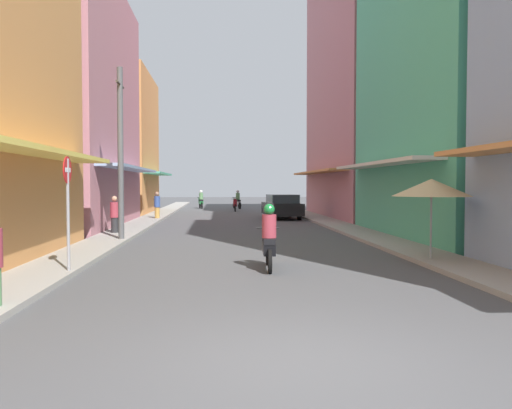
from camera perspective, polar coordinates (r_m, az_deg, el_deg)
ground_plane at (r=27.64m, az=-2.25°, el=-2.00°), size 113.86×113.86×0.00m
sidewalk_left at (r=27.90m, az=-12.27°, el=-1.89°), size 1.51×59.75×0.12m
sidewalk_right at (r=28.22m, az=7.67°, el=-1.81°), size 1.51×59.75×0.12m
building_left_mid at (r=26.60m, az=-21.26°, el=10.16°), size 7.05×11.97×11.57m
building_left_far at (r=37.46m, az=-16.10°, el=6.41°), size 7.05×9.14×9.66m
building_right_mid at (r=21.95m, az=22.76°, el=16.70°), size 7.05×10.46×15.18m
building_right_far at (r=33.32m, az=12.89°, el=13.34°), size 7.05×13.37×17.00m
motorbike_maroon at (r=39.15m, az=-2.33°, el=-0.03°), size 0.55×1.81×0.96m
motorbike_black at (r=12.31m, az=1.43°, el=-3.95°), size 0.55×1.81×1.58m
motorbike_green at (r=44.17m, az=-6.13°, el=0.48°), size 0.59×1.80×1.58m
motorbike_silver at (r=43.44m, az=-2.11°, el=0.46°), size 0.76×1.74×1.58m
parked_car at (r=30.58m, az=2.90°, el=-0.21°), size 2.12×4.24×1.45m
pedestrian_far at (r=21.19m, az=-15.39°, el=-1.22°), size 0.34×0.34×1.58m
pedestrian_crossing at (r=29.87m, az=-10.90°, el=-0.17°), size 0.34×0.34×1.63m
vendor_umbrella at (r=14.00m, az=18.86°, el=1.78°), size 2.00×2.00×2.18m
utility_pole at (r=18.73m, az=-14.78°, el=5.54°), size 0.20×1.20×6.12m
street_sign_no_entry at (r=12.10m, az=-20.13°, el=0.61°), size 0.07×0.60×2.65m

